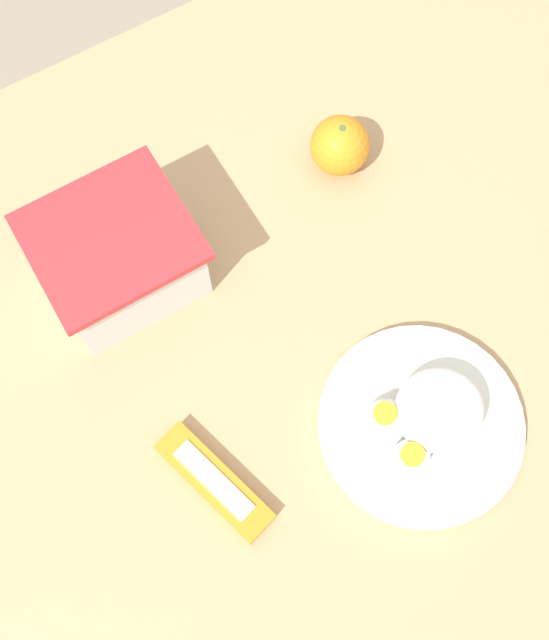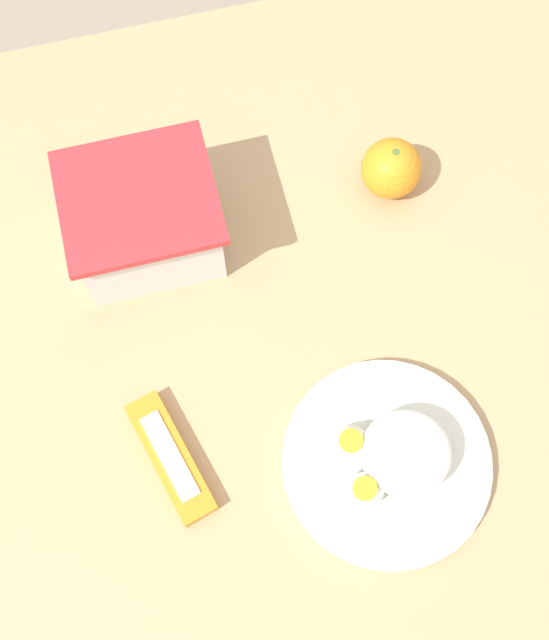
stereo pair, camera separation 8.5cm
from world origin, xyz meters
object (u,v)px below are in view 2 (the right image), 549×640
(orange_fruit, at_px, (391,169))
(food_container, at_px, (145,221))
(rice_plate, at_px, (390,460))
(candy_bar, at_px, (171,457))

(orange_fruit, bearing_deg, food_container, -179.39)
(rice_plate, relative_size, candy_bar, 1.49)
(rice_plate, bearing_deg, orange_fruit, 72.75)
(food_container, relative_size, orange_fruit, 2.33)
(food_container, relative_size, rice_plate, 0.76)
(food_container, height_order, orange_fruit, food_container)
(food_container, height_order, rice_plate, food_container)
(rice_plate, bearing_deg, candy_bar, 164.63)
(food_container, xyz_separation_m, rice_plate, (0.20, -0.33, -0.03))
(food_container, distance_m, orange_fruit, 0.30)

